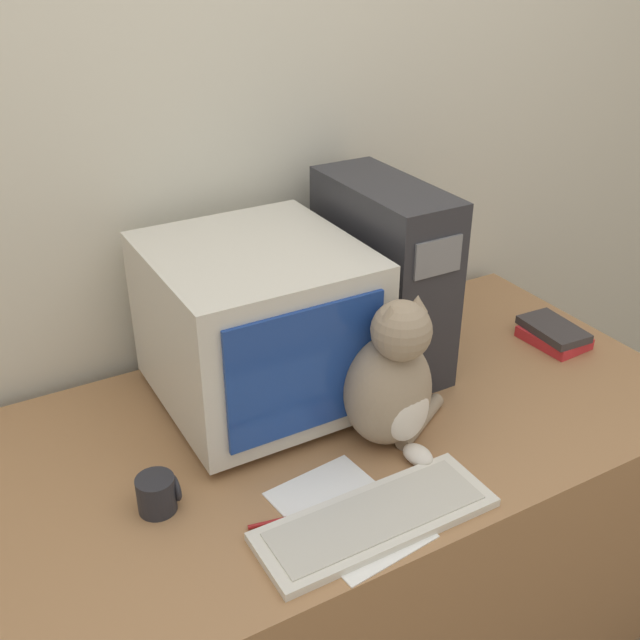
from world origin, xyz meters
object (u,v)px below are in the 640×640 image
crt_monitor (257,325)px  keyboard (376,519)px  mug (158,494)px  pen (288,518)px  book_stack (554,334)px  computer_tower (382,275)px  cat (392,383)px

crt_monitor → keyboard: crt_monitor is taller
keyboard → mug: bearing=145.1°
pen → book_stack: bearing=14.7°
crt_monitor → mug: (-0.34, -0.25, -0.17)m
computer_tower → book_stack: 0.53m
cat → mug: size_ratio=4.35×
computer_tower → cat: computer_tower is taller
computer_tower → mug: (-0.69, -0.27, -0.20)m
book_stack → mug: (-1.15, -0.09, 0.01)m
cat → pen: cat is taller
cat → mug: (-0.52, 0.04, -0.11)m
keyboard → pen: keyboard is taller
computer_tower → pen: bearing=-139.3°
cat → book_stack: (0.63, 0.14, -0.13)m
computer_tower → cat: (-0.18, -0.31, -0.09)m
book_stack → pen: 0.98m
book_stack → pen: bearing=-165.3°
cat → computer_tower: bearing=52.9°
crt_monitor → computer_tower: (0.36, 0.02, 0.03)m
computer_tower → pen: 0.69m
computer_tower → keyboard: 0.66m
book_stack → computer_tower: bearing=159.3°
cat → pen: (-0.31, -0.11, -0.15)m
cat → mug: cat is taller
computer_tower → pen: (-0.49, -0.42, -0.23)m
computer_tower → book_stack: size_ratio=2.53×
keyboard → book_stack: book_stack is taller
pen → crt_monitor: bearing=71.6°
crt_monitor → cat: size_ratio=1.35×
cat → mug: 0.53m
cat → mug: bearing=168.0°
pen → computer_tower: bearing=40.7°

